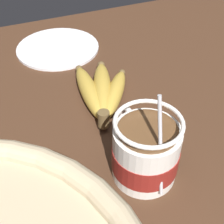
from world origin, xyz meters
TOP-DOWN VIEW (x-y plane):
  - table at (0.00, 0.00)cm, footprint 102.84×102.84cm
  - coffee_mug at (-6.12, 2.16)cm, footprint 13.93×9.57cm
  - banana_bunch at (12.89, 1.52)cm, footprint 19.04×11.91cm
  - small_plate at (34.39, 4.21)cm, footprint 19.41×19.41cm

SIDE VIEW (x-z plane):
  - table at x=0.00cm, z-range 0.00..3.44cm
  - small_plate at x=34.39cm, z-range 3.44..4.04cm
  - banana_bunch at x=12.89cm, z-range 3.07..7.16cm
  - coffee_mug at x=-6.12cm, z-range -0.02..16.07cm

